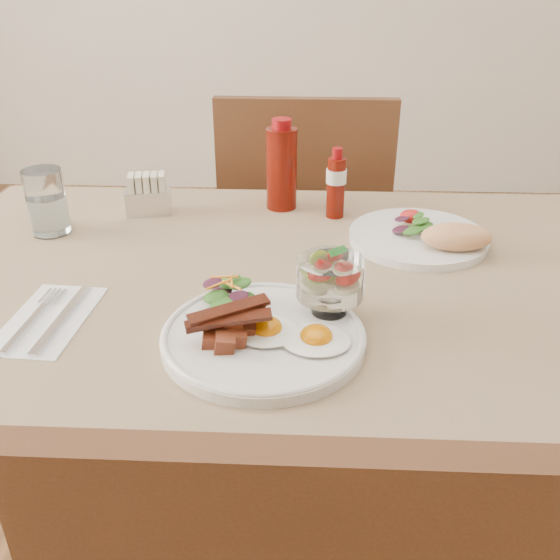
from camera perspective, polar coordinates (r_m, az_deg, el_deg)
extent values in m
cylinder|color=#57311B|center=(1.63, -19.43, -6.08)|extent=(0.06, 0.06, 0.71)
cylinder|color=#57311B|center=(1.62, 23.37, -7.05)|extent=(0.06, 0.06, 0.71)
cube|color=#57311B|center=(1.01, 1.86, -1.72)|extent=(1.30, 0.85, 0.04)
cube|color=#937B5A|center=(1.00, 1.88, -0.68)|extent=(1.33, 0.88, 0.00)
cylinder|color=#57311B|center=(1.77, -3.92, -6.44)|extent=(0.04, 0.04, 0.45)
cylinder|color=#57311B|center=(1.77, 7.84, -6.71)|extent=(0.04, 0.04, 0.45)
cylinder|color=#57311B|center=(2.07, -2.85, -0.75)|extent=(0.04, 0.04, 0.45)
cylinder|color=#57311B|center=(2.07, 7.12, -0.97)|extent=(0.04, 0.04, 0.45)
cube|color=#57311B|center=(1.79, 2.18, 3.01)|extent=(0.42, 0.42, 0.03)
cube|color=#57311B|center=(1.52, 2.24, 7.78)|extent=(0.42, 0.03, 0.46)
cylinder|color=silver|center=(0.86, -1.53, -5.30)|extent=(0.28, 0.28, 0.02)
ellipsoid|color=white|center=(0.83, 3.32, -5.44)|extent=(0.12, 0.11, 0.01)
ellipsoid|color=orange|center=(0.83, 3.33, -5.11)|extent=(0.04, 0.04, 0.03)
ellipsoid|color=white|center=(0.85, -1.26, -4.66)|extent=(0.12, 0.11, 0.01)
ellipsoid|color=orange|center=(0.84, -1.26, -4.32)|extent=(0.04, 0.04, 0.03)
cube|color=maroon|center=(0.84, -5.16, -4.63)|extent=(0.03, 0.03, 0.02)
cube|color=maroon|center=(0.82, -4.01, -5.24)|extent=(0.03, 0.03, 0.02)
cube|color=maroon|center=(0.82, -6.37, -5.44)|extent=(0.02, 0.02, 0.02)
cube|color=maroon|center=(0.84, -3.12, -4.57)|extent=(0.03, 0.03, 0.02)
cube|color=maroon|center=(0.81, -5.08, -5.73)|extent=(0.03, 0.03, 0.02)
cube|color=maroon|center=(0.85, -6.08, -4.42)|extent=(0.02, 0.02, 0.02)
cube|color=maroon|center=(0.82, -4.26, -3.89)|extent=(0.03, 0.03, 0.02)
cube|color=#4A190C|center=(0.82, -4.91, -3.59)|extent=(0.11, 0.05, 0.01)
cube|color=#4A190C|center=(0.81, -4.62, -3.58)|extent=(0.11, 0.04, 0.01)
cube|color=#4A190C|center=(0.82, -4.71, -2.71)|extent=(0.11, 0.07, 0.01)
ellipsoid|color=#234C14|center=(0.92, -4.88, -1.97)|extent=(0.05, 0.05, 0.01)
ellipsoid|color=#234C14|center=(0.91, -3.49, -1.74)|extent=(0.05, 0.04, 0.01)
ellipsoid|color=#371124|center=(0.93, -5.40, -1.08)|extent=(0.04, 0.04, 0.01)
ellipsoid|color=#234C14|center=(0.89, -5.18, -2.17)|extent=(0.05, 0.04, 0.01)
ellipsoid|color=#234C14|center=(0.91, -5.92, -1.52)|extent=(0.04, 0.04, 0.01)
ellipsoid|color=#371124|center=(0.89, -3.87, -1.53)|extent=(0.04, 0.03, 0.01)
ellipsoid|color=#234C14|center=(0.92, -4.48, -0.17)|extent=(0.05, 0.04, 0.01)
ellipsoid|color=#234C14|center=(0.91, -3.69, -0.31)|extent=(0.04, 0.04, 0.01)
ellipsoid|color=#371124|center=(0.91, -6.19, -0.28)|extent=(0.04, 0.03, 0.01)
cylinder|color=orange|center=(0.90, -4.47, -0.10)|extent=(0.01, 0.04, 0.01)
cylinder|color=orange|center=(0.91, -5.09, 0.28)|extent=(0.04, 0.01, 0.01)
cylinder|color=orange|center=(0.89, -4.46, -0.49)|extent=(0.03, 0.03, 0.01)
cylinder|color=orange|center=(0.89, -5.56, -0.37)|extent=(0.04, 0.03, 0.01)
cylinder|color=white|center=(0.90, 4.52, -2.51)|extent=(0.05, 0.05, 0.01)
cylinder|color=white|center=(0.89, 4.55, -1.79)|extent=(0.02, 0.02, 0.02)
cylinder|color=white|center=(0.87, 4.63, 0.20)|extent=(0.10, 0.10, 0.05)
cylinder|color=beige|center=(0.89, 3.66, -0.21)|extent=(0.03, 0.03, 0.01)
cylinder|color=beige|center=(0.88, 5.69, -0.32)|extent=(0.03, 0.03, 0.01)
cylinder|color=beige|center=(0.89, 4.55, 0.62)|extent=(0.03, 0.03, 0.01)
cylinder|color=#90AD34|center=(0.88, 3.80, 1.45)|extent=(0.04, 0.04, 0.01)
cone|color=red|center=(0.86, 5.69, 1.07)|extent=(0.03, 0.03, 0.03)
cone|color=red|center=(0.86, 3.75, 1.42)|extent=(0.03, 0.03, 0.03)
cone|color=red|center=(0.88, 4.79, 2.34)|extent=(0.03, 0.03, 0.03)
ellipsoid|color=#2F8431|center=(0.86, 5.02, 2.55)|extent=(0.02, 0.01, 0.00)
ellipsoid|color=#2F8431|center=(0.86, 5.57, 2.77)|extent=(0.02, 0.01, 0.00)
cylinder|color=silver|center=(1.17, 12.50, 3.82)|extent=(0.25, 0.25, 0.02)
ellipsoid|color=#234C14|center=(1.17, 11.65, 4.56)|extent=(0.05, 0.04, 0.01)
ellipsoid|color=#234C14|center=(1.19, 13.02, 4.87)|extent=(0.04, 0.04, 0.01)
ellipsoid|color=#371124|center=(1.16, 10.99, 4.57)|extent=(0.04, 0.03, 0.01)
ellipsoid|color=#234C14|center=(1.14, 12.03, 4.41)|extent=(0.04, 0.04, 0.01)
ellipsoid|color=#234C14|center=(1.16, 13.30, 4.61)|extent=(0.04, 0.03, 0.01)
ellipsoid|color=#371124|center=(1.18, 11.08, 5.54)|extent=(0.03, 0.03, 0.01)
ellipsoid|color=#234C14|center=(1.17, 12.77, 5.30)|extent=(0.04, 0.03, 0.01)
ellipsoid|color=#234C14|center=(1.19, 12.34, 5.80)|extent=(0.04, 0.03, 0.01)
ellipsoid|color=red|center=(1.20, 11.88, 5.51)|extent=(0.04, 0.03, 0.03)
ellipsoid|color=#E2A56B|center=(1.12, 15.86, 3.93)|extent=(0.14, 0.10, 0.05)
cylinder|color=#580C05|center=(1.28, 0.15, 10.12)|extent=(0.07, 0.07, 0.16)
cylinder|color=maroon|center=(1.25, 0.15, 14.10)|extent=(0.05, 0.05, 0.02)
cylinder|color=#580C05|center=(1.24, 5.13, 8.38)|extent=(0.04, 0.04, 0.12)
cylinder|color=beige|center=(1.23, 5.18, 9.46)|extent=(0.04, 0.04, 0.03)
cylinder|color=maroon|center=(1.22, 5.27, 11.45)|extent=(0.02, 0.02, 0.02)
cube|color=silver|center=(1.29, -11.90, 7.04)|extent=(0.10, 0.06, 0.05)
cube|color=beige|center=(1.28, -13.37, 8.18)|extent=(0.02, 0.04, 0.05)
cube|color=beige|center=(1.28, -12.70, 8.23)|extent=(0.02, 0.04, 0.05)
cube|color=beige|center=(1.28, -12.04, 8.28)|extent=(0.02, 0.04, 0.05)
cube|color=beige|center=(1.28, -11.37, 8.33)|extent=(0.02, 0.04, 0.05)
cube|color=beige|center=(1.28, -10.69, 8.38)|extent=(0.02, 0.04, 0.05)
cylinder|color=white|center=(1.24, -20.56, 6.71)|extent=(0.07, 0.07, 0.12)
cylinder|color=silver|center=(1.25, -20.36, 5.63)|extent=(0.06, 0.06, 0.07)
cube|color=white|center=(0.97, -20.42, -3.38)|extent=(0.12, 0.20, 0.00)
cube|color=silver|center=(0.96, -19.30, -3.29)|extent=(0.03, 0.19, 0.00)
cube|color=silver|center=(0.95, -22.26, -4.01)|extent=(0.02, 0.13, 0.00)
cube|color=silver|center=(1.03, -20.67, -1.34)|extent=(0.01, 0.04, 0.00)
cube|color=silver|center=(1.02, -20.28, -1.37)|extent=(0.01, 0.04, 0.00)
cube|color=silver|center=(1.02, -19.88, -1.40)|extent=(0.01, 0.04, 0.00)
cube|color=silver|center=(1.02, -19.48, -1.43)|extent=(0.01, 0.04, 0.00)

